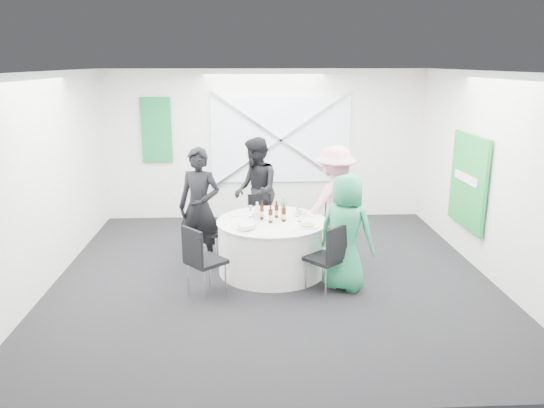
{
  "coord_description": "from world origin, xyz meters",
  "views": [
    {
      "loc": [
        -0.36,
        -6.93,
        2.92
      ],
      "look_at": [
        0.0,
        0.2,
        1.0
      ],
      "focal_mm": 35.0,
      "sensor_mm": 36.0,
      "label": 1
    }
  ],
  "objects_px": {
    "banquet_table": "(272,246)",
    "person_man_back": "(256,191)",
    "green_water_bottle": "(283,210)",
    "chair_back_right": "(329,220)",
    "person_man_back_left": "(200,207)",
    "chair_front_right": "(330,254)",
    "clear_water_bottle": "(257,214)",
    "chair_front_left": "(200,256)",
    "chair_back_left": "(207,224)",
    "person_woman_pink": "(335,202)",
    "person_woman_green": "(346,232)",
    "chair_back": "(260,217)"
  },
  "relations": [
    {
      "from": "green_water_bottle",
      "to": "chair_back_right",
      "type": "bearing_deg",
      "value": 35.27
    },
    {
      "from": "green_water_bottle",
      "to": "clear_water_bottle",
      "type": "relative_size",
      "value": 1.16
    },
    {
      "from": "chair_back_left",
      "to": "person_woman_pink",
      "type": "distance_m",
      "value": 1.96
    },
    {
      "from": "chair_back_left",
      "to": "person_man_back",
      "type": "xyz_separation_m",
      "value": [
        0.76,
        0.74,
        0.32
      ]
    },
    {
      "from": "person_man_back",
      "to": "clear_water_bottle",
      "type": "xyz_separation_m",
      "value": [
        -0.01,
        -1.31,
        -0.01
      ]
    },
    {
      "from": "person_woman_pink",
      "to": "banquet_table",
      "type": "bearing_deg",
      "value": 0.0
    },
    {
      "from": "chair_back",
      "to": "person_woman_green",
      "type": "bearing_deg",
      "value": -65.15
    },
    {
      "from": "banquet_table",
      "to": "person_man_back_left",
      "type": "height_order",
      "value": "person_man_back_left"
    },
    {
      "from": "chair_back_right",
      "to": "person_woman_pink",
      "type": "height_order",
      "value": "person_woman_pink"
    },
    {
      "from": "person_woman_pink",
      "to": "clear_water_bottle",
      "type": "bearing_deg",
      "value": -3.52
    },
    {
      "from": "person_man_back_left",
      "to": "person_woman_green",
      "type": "height_order",
      "value": "person_man_back_left"
    },
    {
      "from": "person_man_back",
      "to": "chair_front_left",
      "type": "bearing_deg",
      "value": -28.47
    },
    {
      "from": "banquet_table",
      "to": "chair_front_left",
      "type": "relative_size",
      "value": 1.66
    },
    {
      "from": "clear_water_bottle",
      "to": "person_woman_green",
      "type": "bearing_deg",
      "value": -28.34
    },
    {
      "from": "green_water_bottle",
      "to": "chair_front_right",
      "type": "bearing_deg",
      "value": -58.3
    },
    {
      "from": "chair_back_right",
      "to": "person_woman_pink",
      "type": "bearing_deg",
      "value": 30.71
    },
    {
      "from": "chair_back_right",
      "to": "person_woman_green",
      "type": "bearing_deg",
      "value": -32.23
    },
    {
      "from": "chair_front_left",
      "to": "chair_front_right",
      "type": "bearing_deg",
      "value": -130.06
    },
    {
      "from": "person_man_back",
      "to": "green_water_bottle",
      "type": "xyz_separation_m",
      "value": [
        0.37,
        -1.21,
        0.01
      ]
    },
    {
      "from": "banquet_table",
      "to": "person_man_back",
      "type": "distance_m",
      "value": 1.39
    },
    {
      "from": "chair_back",
      "to": "person_woman_pink",
      "type": "relative_size",
      "value": 0.5
    },
    {
      "from": "chair_back",
      "to": "person_man_back_left",
      "type": "xyz_separation_m",
      "value": [
        -0.9,
        -0.71,
        0.37
      ]
    },
    {
      "from": "person_man_back_left",
      "to": "green_water_bottle",
      "type": "distance_m",
      "value": 1.24
    },
    {
      "from": "chair_back_right",
      "to": "chair_front_left",
      "type": "relative_size",
      "value": 1.03
    },
    {
      "from": "green_water_bottle",
      "to": "person_man_back_left",
      "type": "bearing_deg",
      "value": 166.92
    },
    {
      "from": "chair_back_right",
      "to": "chair_back",
      "type": "bearing_deg",
      "value": -147.31
    },
    {
      "from": "chair_front_right",
      "to": "person_woman_pink",
      "type": "xyz_separation_m",
      "value": [
        0.28,
        1.36,
        0.32
      ]
    },
    {
      "from": "banquet_table",
      "to": "person_woman_green",
      "type": "distance_m",
      "value": 1.2
    },
    {
      "from": "chair_back_right",
      "to": "chair_front_right",
      "type": "height_order",
      "value": "chair_back_right"
    },
    {
      "from": "chair_front_left",
      "to": "person_woman_pink",
      "type": "xyz_separation_m",
      "value": [
        1.92,
        1.38,
        0.31
      ]
    },
    {
      "from": "chair_back_right",
      "to": "green_water_bottle",
      "type": "xyz_separation_m",
      "value": [
        -0.74,
        -0.52,
        0.32
      ]
    },
    {
      "from": "clear_water_bottle",
      "to": "green_water_bottle",
      "type": "bearing_deg",
      "value": 14.63
    },
    {
      "from": "chair_back_right",
      "to": "person_woman_green",
      "type": "xyz_separation_m",
      "value": [
        0.02,
        -1.24,
        0.21
      ]
    },
    {
      "from": "chair_front_right",
      "to": "clear_water_bottle",
      "type": "bearing_deg",
      "value": -81.73
    },
    {
      "from": "chair_back",
      "to": "chair_back_right",
      "type": "xyz_separation_m",
      "value": [
        1.04,
        -0.46,
        0.07
      ]
    },
    {
      "from": "chair_front_right",
      "to": "clear_water_bottle",
      "type": "height_order",
      "value": "clear_water_bottle"
    },
    {
      "from": "person_man_back_left",
      "to": "person_woman_green",
      "type": "bearing_deg",
      "value": -7.97
    },
    {
      "from": "clear_water_bottle",
      "to": "person_man_back",
      "type": "bearing_deg",
      "value": 89.71
    },
    {
      "from": "person_man_back",
      "to": "chair_back",
      "type": "bearing_deg",
      "value": 7.45
    },
    {
      "from": "chair_back",
      "to": "clear_water_bottle",
      "type": "relative_size",
      "value": 3.09
    },
    {
      "from": "chair_front_left",
      "to": "person_man_back_left",
      "type": "distance_m",
      "value": 1.21
    },
    {
      "from": "chair_front_left",
      "to": "person_woman_green",
      "type": "xyz_separation_m",
      "value": [
        1.88,
        0.17,
        0.23
      ]
    },
    {
      "from": "chair_front_left",
      "to": "person_man_back",
      "type": "xyz_separation_m",
      "value": [
        0.75,
        2.09,
        0.33
      ]
    },
    {
      "from": "banquet_table",
      "to": "person_woman_pink",
      "type": "xyz_separation_m",
      "value": [
        0.98,
        0.56,
        0.48
      ]
    },
    {
      "from": "clear_water_bottle",
      "to": "chair_back_left",
      "type": "bearing_deg",
      "value": 143.14
    },
    {
      "from": "banquet_table",
      "to": "person_man_back_left",
      "type": "relative_size",
      "value": 0.89
    },
    {
      "from": "person_woman_green",
      "to": "chair_back",
      "type": "bearing_deg",
      "value": -23.44
    },
    {
      "from": "chair_back",
      "to": "person_man_back_left",
      "type": "relative_size",
      "value": 0.49
    },
    {
      "from": "person_man_back_left",
      "to": "chair_front_right",
      "type": "bearing_deg",
      "value": -14.67
    },
    {
      "from": "chair_back_left",
      "to": "chair_front_left",
      "type": "xyz_separation_m",
      "value": [
        0.02,
        -1.35,
        -0.01
      ]
    }
  ]
}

